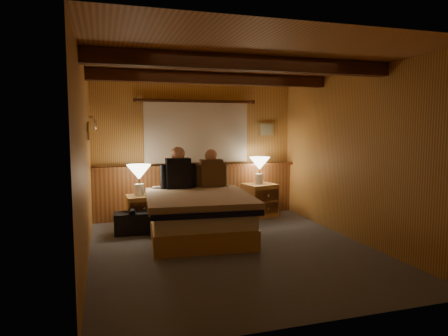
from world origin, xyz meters
name	(u,v)px	position (x,y,z in m)	size (l,w,h in m)	color
floor	(232,249)	(0.00, 0.00, 0.00)	(4.20, 4.20, 0.00)	#494D57
ceiling	(233,63)	(0.00, 0.00, 2.40)	(4.20, 4.20, 0.00)	#D68F50
wall_back	(196,149)	(0.00, 2.10, 1.20)	(3.60, 3.60, 0.00)	gold
wall_left	(85,162)	(-1.80, 0.00, 1.20)	(4.20, 4.20, 0.00)	gold
wall_right	(353,155)	(1.80, 0.00, 1.20)	(4.20, 4.20, 0.00)	gold
wall_front	(316,179)	(0.00, -2.10, 1.20)	(3.60, 3.60, 0.00)	gold
wainscot	(197,189)	(0.00, 2.04, 0.49)	(3.60, 0.23, 0.94)	brown
curtain_window	(197,131)	(0.00, 2.03, 1.52)	(2.18, 0.09, 1.11)	#472411
ceiling_beams	(229,72)	(0.00, 0.15, 2.31)	(3.60, 1.65, 0.16)	#472411
coat_rail	(94,123)	(-1.72, 1.58, 1.67)	(0.05, 0.55, 0.24)	silver
framed_print	(267,130)	(1.35, 2.08, 1.55)	(0.30, 0.04, 0.25)	tan
bed	(198,214)	(-0.29, 0.73, 0.33)	(1.59, 1.97, 0.64)	tan
nightstand_left	(143,212)	(-1.02, 1.44, 0.26)	(0.49, 0.44, 0.52)	tan
nightstand_right	(260,200)	(1.09, 1.74, 0.29)	(0.62, 0.57, 0.58)	tan
lamp_left	(139,174)	(-1.07, 1.43, 0.87)	(0.38, 0.38, 0.49)	white
lamp_right	(260,165)	(1.09, 1.76, 0.92)	(0.37, 0.37, 0.48)	white
person_left	(178,171)	(-0.47, 1.32, 0.91)	(0.56, 0.23, 0.68)	black
person_right	(211,171)	(0.07, 1.33, 0.89)	(0.52, 0.23, 0.63)	#523B20
duffel_bag	(132,223)	(-1.20, 1.17, 0.17)	(0.54, 0.34, 0.39)	black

